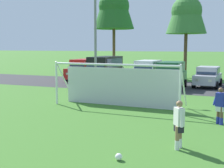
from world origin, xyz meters
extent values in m
plane|color=#3D7028|center=(0.00, 15.00, 0.00)|extent=(400.00, 400.00, 0.00)
cube|color=#333335|center=(0.00, 25.11, 0.00)|extent=(52.00, 8.40, 0.01)
sphere|color=white|center=(2.00, 7.39, 0.11)|extent=(0.22, 0.22, 0.22)
sphere|color=black|center=(2.00, 7.39, 0.12)|extent=(0.08, 0.08, 0.08)
sphere|color=red|center=(2.06, 7.39, 0.11)|extent=(0.07, 0.07, 0.07)
cylinder|color=white|center=(2.63, 14.35, 1.22)|extent=(0.12, 0.12, 2.44)
cylinder|color=white|center=(-4.68, 14.55, 1.22)|extent=(0.12, 0.12, 2.44)
cylinder|color=white|center=(-1.03, 14.45, 2.44)|extent=(7.32, 0.33, 0.12)
cylinder|color=white|center=(2.66, 15.25, 1.34)|extent=(0.14, 1.95, 2.46)
cylinder|color=white|center=(-4.66, 15.45, 1.34)|extent=(0.14, 1.95, 2.46)
cube|color=silver|center=(-1.00, 15.45, 1.10)|extent=(6.95, 0.23, 2.20)
cylinder|color=#936B4C|center=(3.46, 9.01, 0.40)|extent=(0.14, 0.14, 0.80)
cylinder|color=#936B4C|center=(3.50, 9.28, 0.40)|extent=(0.14, 0.14, 0.80)
cylinder|color=white|center=(3.46, 9.01, 0.16)|extent=(0.15, 0.15, 0.32)
cylinder|color=white|center=(3.50, 9.28, 0.16)|extent=(0.15, 0.15, 0.32)
cube|color=black|center=(3.48, 9.15, 0.72)|extent=(0.37, 0.40, 0.28)
cube|color=silver|center=(3.48, 9.15, 1.10)|extent=(0.41, 0.45, 0.60)
sphere|color=#936B4C|center=(3.48, 9.15, 1.53)|extent=(0.22, 0.22, 0.22)
cylinder|color=silver|center=(3.59, 8.92, 1.08)|extent=(0.20, 0.24, 0.55)
cylinder|color=silver|center=(3.37, 9.38, 1.08)|extent=(0.20, 0.24, 0.55)
cylinder|color=brown|center=(4.68, 13.02, 0.40)|extent=(0.14, 0.14, 0.80)
cylinder|color=brown|center=(4.52, 13.18, 0.40)|extent=(0.14, 0.14, 0.80)
cylinder|color=#232D99|center=(4.68, 13.02, 0.16)|extent=(0.15, 0.15, 0.32)
cylinder|color=#232D99|center=(4.52, 13.18, 0.16)|extent=(0.15, 0.15, 0.32)
cube|color=silver|center=(4.60, 13.10, 0.72)|extent=(0.39, 0.32, 0.28)
cube|color=#232D99|center=(4.60, 13.10, 1.10)|extent=(0.44, 0.36, 0.60)
sphere|color=brown|center=(4.60, 13.10, 1.53)|extent=(0.22, 0.22, 0.22)
cylinder|color=#232D99|center=(4.38, 13.23, 1.08)|extent=(0.25, 0.16, 0.55)
cube|color=red|center=(-8.94, 26.29, 0.82)|extent=(1.99, 4.64, 1.00)
cube|color=red|center=(-8.94, 26.49, 1.74)|extent=(1.81, 3.03, 0.84)
cube|color=#28384C|center=(-8.97, 25.07, 1.72)|extent=(1.62, 0.41, 0.71)
cube|color=#28384C|center=(-8.06, 26.47, 1.74)|extent=(0.09, 2.55, 0.59)
cube|color=white|center=(-8.47, 24.02, 0.87)|extent=(0.28, 0.09, 0.20)
cube|color=white|center=(-9.51, 24.04, 0.87)|extent=(0.28, 0.09, 0.20)
cube|color=#B21414|center=(-8.38, 28.54, 0.87)|extent=(0.28, 0.09, 0.20)
cube|color=#B21414|center=(-9.42, 28.56, 0.87)|extent=(0.28, 0.09, 0.20)
cylinder|color=black|center=(-8.02, 24.85, 0.32)|extent=(0.25, 0.64, 0.64)
cylinder|color=black|center=(-9.92, 24.88, 0.32)|extent=(0.25, 0.64, 0.64)
cylinder|color=black|center=(-7.97, 27.70, 0.32)|extent=(0.25, 0.64, 0.64)
cylinder|color=black|center=(-9.86, 27.74, 0.32)|extent=(0.25, 0.64, 0.64)
cube|color=black|center=(-5.84, 24.41, 0.87)|extent=(2.03, 4.83, 1.10)
cube|color=black|center=(-5.84, 24.61, 1.97)|extent=(1.86, 4.12, 1.10)
cube|color=#28384C|center=(-5.87, 22.64, 1.95)|extent=(1.67, 0.48, 0.91)
cube|color=#28384C|center=(-4.93, 24.59, 1.97)|extent=(0.09, 3.49, 0.77)
cube|color=white|center=(-5.34, 22.04, 0.92)|extent=(0.28, 0.08, 0.20)
cube|color=white|center=(-6.42, 22.05, 0.92)|extent=(0.28, 0.08, 0.20)
cube|color=#B21414|center=(-5.27, 26.76, 0.92)|extent=(0.28, 0.08, 0.20)
cube|color=#B21414|center=(-6.35, 26.77, 0.92)|extent=(0.28, 0.08, 0.20)
cylinder|color=black|center=(-4.89, 22.91, 0.32)|extent=(0.25, 0.64, 0.64)
cylinder|color=black|center=(-6.84, 22.93, 0.32)|extent=(0.25, 0.64, 0.64)
cylinder|color=black|center=(-4.84, 25.88, 0.32)|extent=(0.25, 0.64, 0.64)
cylinder|color=black|center=(-6.80, 25.91, 0.32)|extent=(0.25, 0.64, 0.64)
cube|color=silver|center=(-2.31, 26.13, 0.82)|extent=(2.09, 4.67, 1.00)
cube|color=silver|center=(-2.30, 26.33, 1.74)|extent=(1.87, 3.07, 0.84)
cube|color=#28384C|center=(-2.36, 24.91, 1.72)|extent=(1.63, 0.44, 0.71)
cube|color=#28384C|center=(-1.42, 26.30, 1.74)|extent=(0.14, 2.55, 0.59)
cube|color=white|center=(-1.88, 23.85, 0.87)|extent=(0.28, 0.09, 0.20)
cube|color=white|center=(-2.92, 23.90, 0.87)|extent=(0.28, 0.09, 0.20)
cube|color=#B21414|center=(-1.69, 28.37, 0.87)|extent=(0.28, 0.09, 0.20)
cube|color=#B21414|center=(-2.74, 28.41, 0.87)|extent=(0.28, 0.09, 0.20)
cylinder|color=black|center=(-1.42, 24.67, 0.32)|extent=(0.27, 0.65, 0.64)
cylinder|color=black|center=(-3.32, 24.75, 0.32)|extent=(0.27, 0.65, 0.64)
cylinder|color=black|center=(-1.30, 27.52, 0.32)|extent=(0.27, 0.65, 0.64)
cylinder|color=black|center=(-3.20, 27.60, 0.32)|extent=(0.27, 0.65, 0.64)
cube|color=#194C2D|center=(0.21, 24.11, 0.82)|extent=(1.99, 4.64, 1.00)
cube|color=#194C2D|center=(0.21, 24.31, 1.74)|extent=(1.81, 3.03, 0.84)
cube|color=#28384C|center=(0.18, 22.89, 1.72)|extent=(1.62, 0.41, 0.71)
cube|color=#28384C|center=(1.09, 24.30, 1.74)|extent=(0.09, 2.55, 0.59)
cube|color=white|center=(0.69, 21.84, 0.87)|extent=(0.28, 0.09, 0.20)
cube|color=white|center=(-0.36, 21.86, 0.87)|extent=(0.28, 0.09, 0.20)
cube|color=#B21414|center=(0.77, 26.36, 0.87)|extent=(0.28, 0.09, 0.20)
cube|color=#B21414|center=(-0.27, 26.38, 0.87)|extent=(0.28, 0.09, 0.20)
cylinder|color=black|center=(1.13, 22.67, 0.32)|extent=(0.25, 0.64, 0.64)
cylinder|color=black|center=(-0.77, 22.71, 0.32)|extent=(0.25, 0.64, 0.64)
cylinder|color=black|center=(1.18, 25.52, 0.32)|extent=(0.25, 0.64, 0.64)
cylinder|color=black|center=(-0.72, 25.56, 0.32)|extent=(0.25, 0.64, 0.64)
cube|color=#B2B2BC|center=(2.99, 26.14, 0.70)|extent=(2.09, 4.32, 0.76)
cube|color=#B2B2BC|center=(3.00, 26.28, 1.40)|extent=(1.80, 2.21, 0.64)
cube|color=#28384C|center=(2.93, 25.32, 1.38)|extent=(1.55, 0.42, 0.55)
cube|color=#28384C|center=(3.83, 26.23, 1.40)|extent=(0.17, 1.78, 0.45)
cube|color=white|center=(3.34, 24.05, 0.75)|extent=(0.28, 0.10, 0.20)
cube|color=white|center=(2.35, 24.11, 0.75)|extent=(0.28, 0.10, 0.20)
cube|color=#B21414|center=(3.63, 28.16, 0.75)|extent=(0.28, 0.10, 0.20)
cube|color=#B21414|center=(2.64, 28.22, 0.75)|extent=(0.28, 0.10, 0.20)
cylinder|color=black|center=(3.79, 24.77, 0.32)|extent=(0.28, 0.66, 0.64)
cylinder|color=black|center=(2.00, 24.90, 0.32)|extent=(0.28, 0.66, 0.64)
cylinder|color=black|center=(3.98, 27.37, 0.32)|extent=(0.28, 0.66, 0.64)
cylinder|color=black|center=(2.18, 27.50, 0.32)|extent=(0.28, 0.66, 0.64)
cylinder|color=brown|center=(-9.16, 35.03, 2.81)|extent=(0.36, 0.36, 5.62)
sphere|color=#236023|center=(-9.16, 35.03, 8.37)|extent=(3.79, 3.79, 3.79)
cylinder|color=brown|center=(0.03, 32.96, 2.40)|extent=(0.36, 0.36, 4.80)
cone|color=#387533|center=(0.03, 32.96, 8.16)|extent=(4.32, 4.32, 6.72)
sphere|color=#387533|center=(0.03, 32.96, 7.15)|extent=(3.24, 3.24, 3.24)
cylinder|color=slate|center=(-4.52, 19.68, 3.63)|extent=(0.18, 0.18, 7.27)
cylinder|color=slate|center=(-4.52, 19.68, 0.15)|extent=(0.32, 0.32, 0.30)
camera|label=1|loc=(5.14, -0.91, 3.41)|focal=49.00mm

